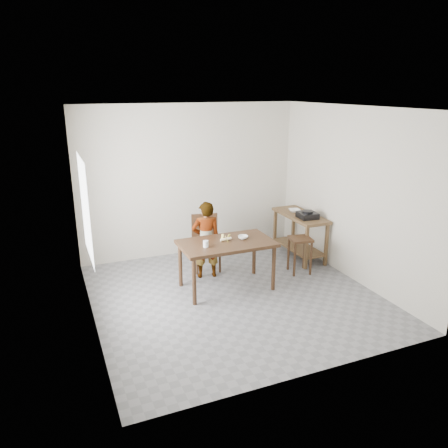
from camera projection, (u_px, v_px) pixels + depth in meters
name	position (u px, v px, depth m)	size (l,w,h in m)	color
floor	(234.00, 297.00, 6.47)	(4.00, 4.00, 0.04)	slate
ceiling	(236.00, 106.00, 5.65)	(4.00, 4.00, 0.04)	white
wall_back	(189.00, 180.00, 7.84)	(4.00, 0.04, 2.70)	beige
wall_front	(318.00, 258.00, 4.28)	(4.00, 0.04, 2.70)	beige
wall_left	(84.00, 225.00, 5.32)	(0.04, 4.00, 2.70)	beige
wall_right	(353.00, 195.00, 6.80)	(0.04, 4.00, 2.70)	beige
window_pane	(85.00, 209.00, 5.47)	(0.02, 1.10, 1.30)	white
dining_table	(227.00, 265.00, 6.62)	(1.40, 0.80, 0.75)	#382214
prep_counter	(299.00, 236.00, 7.85)	(0.50, 1.20, 0.80)	brown
child	(206.00, 240.00, 6.94)	(0.46, 0.30, 1.26)	white
dining_chair	(207.00, 243.00, 7.29)	(0.44, 0.44, 0.92)	#382214
stool	(300.00, 255.00, 7.21)	(0.34, 0.34, 0.61)	#382214
glass_tumbler	(206.00, 244.00, 6.28)	(0.08, 0.08, 0.10)	white
small_bowl	(243.00, 237.00, 6.63)	(0.15, 0.15, 0.05)	white
banana	(226.00, 239.00, 6.53)	(0.19, 0.14, 0.07)	yellow
serving_bowl	(294.00, 211.00, 7.87)	(0.20, 0.20, 0.05)	white
gas_burner	(307.00, 215.00, 7.49)	(0.31, 0.31, 0.10)	black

